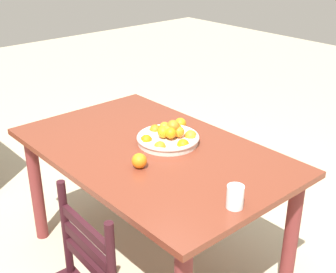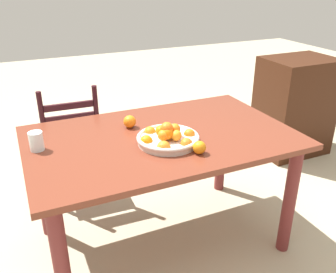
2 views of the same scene
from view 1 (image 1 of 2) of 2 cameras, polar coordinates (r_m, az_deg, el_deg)
ground_plane at (r=2.92m, az=-1.83°, el=-15.26°), size 12.00×12.00×0.00m
dining_table at (r=2.55m, az=-2.03°, el=-3.85°), size 1.55×0.97×0.77m
fruit_bowl at (r=2.54m, az=0.12°, el=-0.03°), size 0.35×0.35×0.14m
orange_loose_0 at (r=2.72m, az=1.55°, el=1.61°), size 0.07×0.07×0.07m
orange_loose_1 at (r=2.29m, az=-3.60°, el=-3.04°), size 0.08×0.08×0.08m
drinking_glass at (r=1.99m, az=8.38°, el=-7.46°), size 0.08×0.08×0.10m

